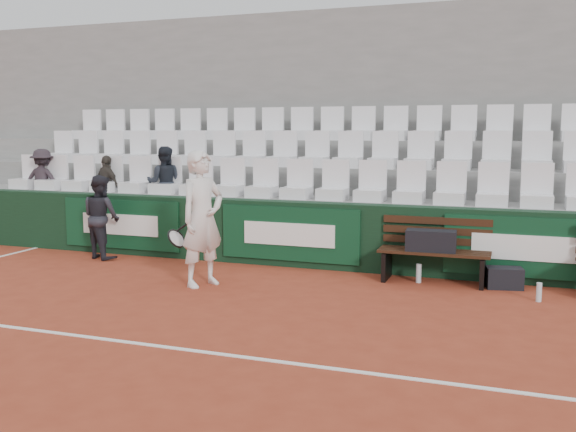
# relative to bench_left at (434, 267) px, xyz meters

# --- Properties ---
(ground) EXTENTS (80.00, 80.00, 0.00)m
(ground) POSITION_rel_bench_left_xyz_m (-2.00, -3.58, -0.23)
(ground) COLOR #983822
(ground) RESTS_ON ground
(court_baseline) EXTENTS (18.00, 0.06, 0.01)m
(court_baseline) POSITION_rel_bench_left_xyz_m (-2.00, -3.58, -0.22)
(court_baseline) COLOR white
(court_baseline) RESTS_ON ground
(back_barrier) EXTENTS (18.00, 0.34, 1.00)m
(back_barrier) POSITION_rel_bench_left_xyz_m (-1.93, 0.41, 0.28)
(back_barrier) COLOR black
(back_barrier) RESTS_ON ground
(grandstand_tier_front) EXTENTS (18.00, 0.95, 1.00)m
(grandstand_tier_front) POSITION_rel_bench_left_xyz_m (-2.00, 1.04, 0.28)
(grandstand_tier_front) COLOR gray
(grandstand_tier_front) RESTS_ON ground
(grandstand_tier_mid) EXTENTS (18.00, 0.95, 1.45)m
(grandstand_tier_mid) POSITION_rel_bench_left_xyz_m (-2.00, 1.99, 0.50)
(grandstand_tier_mid) COLOR gray
(grandstand_tier_mid) RESTS_ON ground
(grandstand_tier_back) EXTENTS (18.00, 0.95, 1.90)m
(grandstand_tier_back) POSITION_rel_bench_left_xyz_m (-2.00, 2.94, 0.72)
(grandstand_tier_back) COLOR gray
(grandstand_tier_back) RESTS_ON ground
(grandstand_rear_wall) EXTENTS (18.00, 0.30, 4.40)m
(grandstand_rear_wall) POSITION_rel_bench_left_xyz_m (-2.00, 3.57, 1.98)
(grandstand_rear_wall) COLOR gray
(grandstand_rear_wall) RESTS_ON ground
(seat_row_front) EXTENTS (11.90, 0.44, 0.63)m
(seat_row_front) POSITION_rel_bench_left_xyz_m (-2.00, 0.87, 1.09)
(seat_row_front) COLOR white
(seat_row_front) RESTS_ON grandstand_tier_front
(seat_row_mid) EXTENTS (11.90, 0.44, 0.63)m
(seat_row_mid) POSITION_rel_bench_left_xyz_m (-2.00, 1.82, 1.54)
(seat_row_mid) COLOR silver
(seat_row_mid) RESTS_ON grandstand_tier_mid
(seat_row_back) EXTENTS (11.90, 0.44, 0.63)m
(seat_row_back) POSITION_rel_bench_left_xyz_m (-2.00, 2.77, 1.99)
(seat_row_back) COLOR white
(seat_row_back) RESTS_ON grandstand_tier_back
(bench_left) EXTENTS (1.50, 0.56, 0.45)m
(bench_left) POSITION_rel_bench_left_xyz_m (0.00, 0.00, 0.00)
(bench_left) COLOR #351C10
(bench_left) RESTS_ON ground
(sports_bag_left) EXTENTS (0.68, 0.33, 0.29)m
(sports_bag_left) POSITION_rel_bench_left_xyz_m (-0.04, -0.05, 0.37)
(sports_bag_left) COLOR black
(sports_bag_left) RESTS_ON bench_left
(sports_bag_ground) EXTENTS (0.51, 0.37, 0.28)m
(sports_bag_ground) POSITION_rel_bench_left_xyz_m (0.93, -0.00, -0.08)
(sports_bag_ground) COLOR black
(sports_bag_ground) RESTS_ON ground
(water_bottle_near) EXTENTS (0.07, 0.07, 0.26)m
(water_bottle_near) POSITION_rel_bench_left_xyz_m (-0.19, -0.07, -0.09)
(water_bottle_near) COLOR silver
(water_bottle_near) RESTS_ON ground
(water_bottle_far) EXTENTS (0.07, 0.07, 0.24)m
(water_bottle_far) POSITION_rel_bench_left_xyz_m (1.34, -0.57, -0.11)
(water_bottle_far) COLOR silver
(water_bottle_far) RESTS_ON ground
(tennis_player) EXTENTS (0.83, 0.79, 1.82)m
(tennis_player) POSITION_rel_bench_left_xyz_m (-2.92, -1.21, 0.69)
(tennis_player) COLOR silver
(tennis_player) RESTS_ON ground
(ball_kid) EXTENTS (0.81, 0.73, 1.37)m
(ball_kid) POSITION_rel_bench_left_xyz_m (-5.33, -0.10, 0.46)
(ball_kid) COLOR #212129
(ball_kid) RESTS_ON ground
(spectator_a) EXTENTS (0.84, 0.57, 1.19)m
(spectator_a) POSITION_rel_bench_left_xyz_m (-7.33, 0.92, 1.37)
(spectator_a) COLOR #282026
(spectator_a) RESTS_ON grandstand_tier_front
(spectator_b) EXTENTS (0.69, 0.47, 1.09)m
(spectator_b) POSITION_rel_bench_left_xyz_m (-5.91, 0.92, 1.32)
(spectator_b) COLOR #342F2A
(spectator_b) RESTS_ON grandstand_tier_front
(spectator_c) EXTENTS (0.74, 0.67, 1.26)m
(spectator_c) POSITION_rel_bench_left_xyz_m (-4.74, 0.92, 1.40)
(spectator_c) COLOR black
(spectator_c) RESTS_ON grandstand_tier_front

